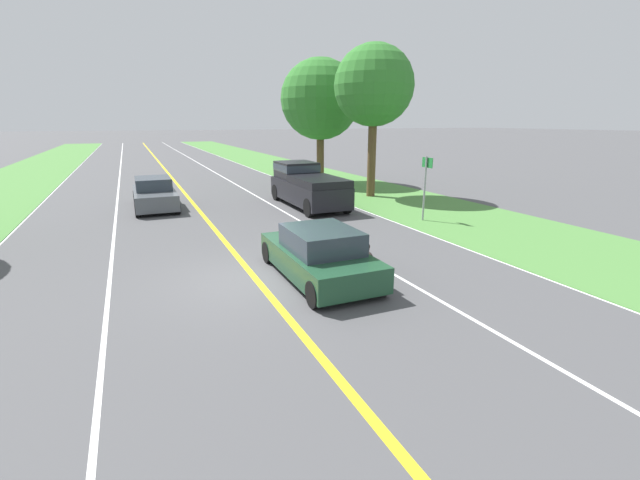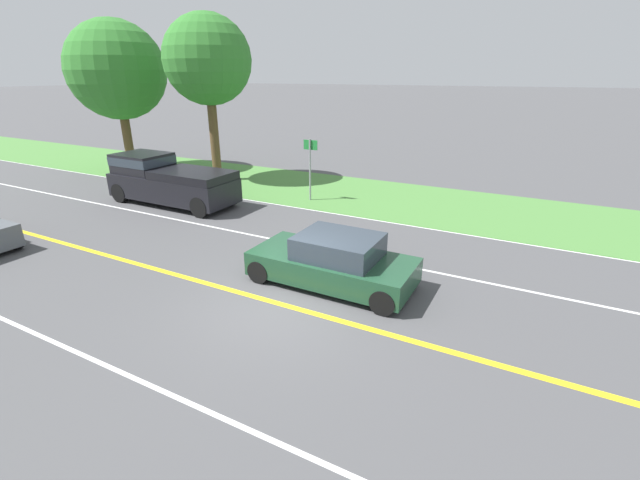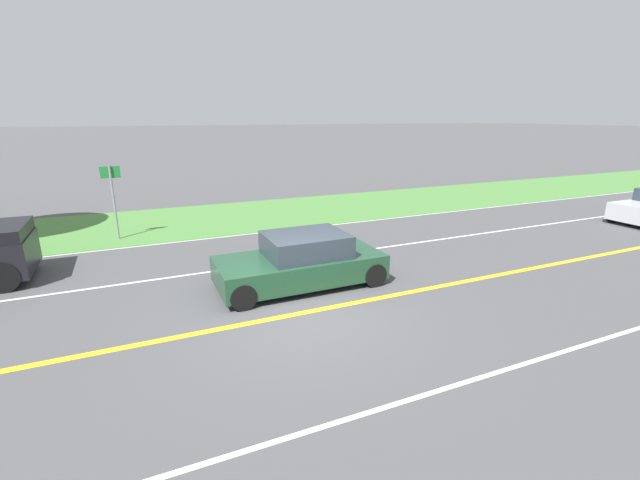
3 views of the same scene
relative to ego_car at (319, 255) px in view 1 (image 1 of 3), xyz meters
The scene contains 13 objects.
ground_plane 1.79m from the ego_car, 159.68° to the left, with size 400.00×400.00×0.00m, color #4C4C4F.
centre_divider_line 1.79m from the ego_car, 159.68° to the left, with size 0.18×160.00×0.01m, color yellow.
lane_edge_line_right 5.50m from the ego_car, ahead, with size 0.14×160.00×0.01m, color white.
lane_dash_same_dir 2.11m from the ego_car, 16.76° to the left, with size 0.10×160.00×0.01m, color white.
lane_dash_oncoming 5.14m from the ego_car, behind, with size 0.10×160.00×0.01m, color white.
grass_verge_right 8.47m from the ego_car, ahead, with size 6.00×160.00×0.03m, color #4C843D.
ego_car is the anchor object (origin of this frame).
dog 1.33m from the ego_car, 12.05° to the right, with size 0.48×1.13×0.82m.
pickup_truck 10.09m from the ego_car, 69.89° to the left, with size 2.04×5.62×2.00m.
oncoming_car 12.27m from the ego_car, 105.88° to the left, with size 1.85×4.56×1.42m.
roadside_tree_right_near 13.89m from the ego_car, 53.79° to the left, with size 4.13×4.13×7.82m.
roadside_tree_right_far 18.49m from the ego_car, 66.12° to the left, with size 5.04×5.04×7.84m.
street_sign 8.01m from the ego_car, 33.57° to the left, with size 0.11×0.64×2.63m.
Camera 1 is at (-2.69, -10.29, 3.98)m, focal length 24.00 mm.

